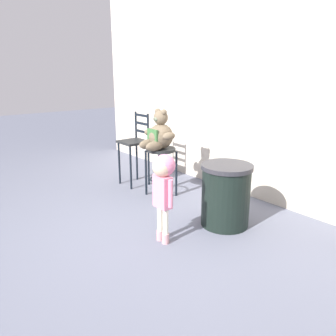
{
  "coord_description": "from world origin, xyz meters",
  "views": [
    {
      "loc": [
        2.79,
        -1.84,
        1.77
      ],
      "look_at": [
        -0.33,
        0.67,
        0.6
      ],
      "focal_mm": 35.78,
      "sensor_mm": 36.0,
      "label": 1
    }
  ],
  "objects_px": {
    "trash_bin": "(226,195)",
    "child_walking": "(163,180)",
    "teddy_bear": "(159,135)",
    "bar_chair_empty": "(135,145)",
    "bar_stool_with_teddy": "(161,161)"
  },
  "relations": [
    {
      "from": "teddy_bear",
      "to": "child_walking",
      "type": "xyz_separation_m",
      "value": [
        1.12,
        -0.8,
        -0.21
      ]
    },
    {
      "from": "bar_chair_empty",
      "to": "teddy_bear",
      "type": "bearing_deg",
      "value": -2.15
    },
    {
      "from": "teddy_bear",
      "to": "bar_chair_empty",
      "type": "bearing_deg",
      "value": 177.85
    },
    {
      "from": "child_walking",
      "to": "trash_bin",
      "type": "relative_size",
      "value": 1.3
    },
    {
      "from": "trash_bin",
      "to": "child_walking",
      "type": "bearing_deg",
      "value": -99.08
    },
    {
      "from": "teddy_bear",
      "to": "bar_chair_empty",
      "type": "distance_m",
      "value": 0.72
    },
    {
      "from": "teddy_bear",
      "to": "bar_chair_empty",
      "type": "xyz_separation_m",
      "value": [
        -0.67,
        0.03,
        -0.27
      ]
    },
    {
      "from": "teddy_bear",
      "to": "bar_stool_with_teddy",
      "type": "bearing_deg",
      "value": 90.0
    },
    {
      "from": "bar_chair_empty",
      "to": "bar_stool_with_teddy",
      "type": "bearing_deg",
      "value": 0.33
    },
    {
      "from": "bar_stool_with_teddy",
      "to": "child_walking",
      "type": "distance_m",
      "value": 1.4
    },
    {
      "from": "bar_stool_with_teddy",
      "to": "trash_bin",
      "type": "distance_m",
      "value": 1.25
    },
    {
      "from": "trash_bin",
      "to": "teddy_bear",
      "type": "bearing_deg",
      "value": -179.16
    },
    {
      "from": "bar_stool_with_teddy",
      "to": "bar_chair_empty",
      "type": "relative_size",
      "value": 0.62
    },
    {
      "from": "bar_stool_with_teddy",
      "to": "trash_bin",
      "type": "height_order",
      "value": "trash_bin"
    },
    {
      "from": "trash_bin",
      "to": "bar_chair_empty",
      "type": "xyz_separation_m",
      "value": [
        -1.91,
        0.01,
        0.27
      ]
    }
  ]
}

